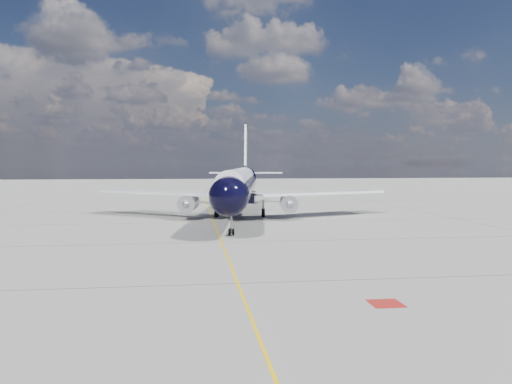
# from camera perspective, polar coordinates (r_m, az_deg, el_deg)

# --- Properties ---
(ground) EXTENTS (320.00, 320.00, 0.00)m
(ground) POSITION_cam_1_polar(r_m,az_deg,el_deg) (63.36, -5.06, -2.93)
(ground) COLOR gray
(ground) RESTS_ON ground
(taxiway_centerline) EXTENTS (0.16, 160.00, 0.01)m
(taxiway_centerline) POSITION_cam_1_polar(r_m,az_deg,el_deg) (58.40, -4.86, -3.45)
(taxiway_centerline) COLOR yellow
(taxiway_centerline) RESTS_ON ground
(red_marking) EXTENTS (1.60, 1.60, 0.01)m
(red_marking) POSITION_cam_1_polar(r_m,az_deg,el_deg) (25.71, 14.62, -12.22)
(red_marking) COLOR maroon
(red_marking) RESTS_ON ground
(main_airliner) EXTENTS (37.51, 46.04, 13.32)m
(main_airliner) POSITION_cam_1_polar(r_m,az_deg,el_deg) (63.91, -1.85, 0.86)
(main_airliner) COLOR black
(main_airliner) RESTS_ON ground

